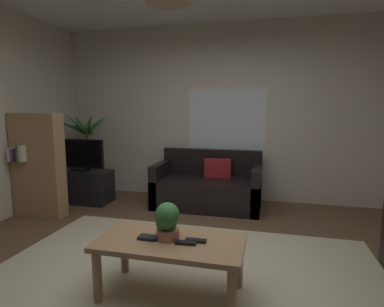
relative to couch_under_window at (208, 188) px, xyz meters
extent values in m
cube|color=brown|center=(0.18, -2.02, -0.29)|extent=(5.37, 4.99, 0.02)
cube|color=beige|center=(0.18, -2.22, -0.27)|extent=(3.49, 2.74, 0.01)
cube|color=beige|center=(0.18, 0.50, 1.10)|extent=(5.49, 0.06, 2.76)
cube|color=white|center=(0.20, 0.47, 0.92)|extent=(1.22, 0.01, 1.13)
cube|color=black|center=(0.00, -0.04, -0.07)|extent=(1.56, 0.82, 0.42)
cube|color=black|center=(0.00, 0.31, 0.34)|extent=(1.56, 0.12, 0.40)
cube|color=black|center=(-0.72, -0.04, 0.04)|extent=(0.12, 0.82, 0.64)
cube|color=black|center=(0.72, -0.04, 0.04)|extent=(0.12, 0.82, 0.64)
cube|color=maroon|center=(0.12, 0.13, 0.28)|extent=(0.41, 0.17, 0.28)
cube|color=#A87F56|center=(0.16, -2.31, 0.16)|extent=(1.14, 0.58, 0.04)
cylinder|color=#A87F56|center=(-0.35, -2.54, -0.07)|extent=(0.07, 0.07, 0.41)
cylinder|color=#A87F56|center=(0.67, -2.54, -0.07)|extent=(0.07, 0.07, 0.41)
cylinder|color=#A87F56|center=(-0.35, -2.08, -0.07)|extent=(0.07, 0.07, 0.41)
cylinder|color=#A87F56|center=(0.67, -2.08, -0.07)|extent=(0.07, 0.07, 0.41)
cube|color=black|center=(-0.01, -2.33, 0.19)|extent=(0.15, 0.09, 0.02)
cube|color=black|center=(0.36, -2.29, 0.19)|extent=(0.16, 0.06, 0.02)
cube|color=black|center=(0.29, -2.35, 0.19)|extent=(0.16, 0.06, 0.02)
cylinder|color=#B77051|center=(0.13, -2.29, 0.22)|extent=(0.18, 0.18, 0.08)
sphere|color=#3D7F3D|center=(0.12, -2.28, 0.32)|extent=(0.18, 0.18, 0.18)
sphere|color=#3D7F3D|center=(0.14, -2.31, 0.38)|extent=(0.19, 0.19, 0.19)
cube|color=black|center=(-1.95, -0.28, -0.03)|extent=(0.90, 0.44, 0.50)
cube|color=black|center=(-1.95, -0.30, 0.50)|extent=(0.79, 0.05, 0.44)
cube|color=black|center=(-1.95, -0.32, 0.50)|extent=(0.75, 0.00, 0.40)
cube|color=black|center=(-1.95, -0.30, 0.24)|extent=(0.24, 0.16, 0.04)
cylinder|color=#4C4C51|center=(-2.09, 0.13, -0.13)|extent=(0.32, 0.32, 0.30)
cylinder|color=brown|center=(-2.09, 0.13, 0.42)|extent=(0.05, 0.05, 0.79)
cone|color=#2D6B33|center=(-1.91, 0.11, 0.91)|extent=(0.42, 0.15, 0.28)
cone|color=#2D6B33|center=(-1.97, 0.25, 0.93)|extent=(0.32, 0.34, 0.36)
cone|color=#2D6B33|center=(-2.14, 0.30, 0.94)|extent=(0.19, 0.41, 0.36)
cone|color=#2D6B33|center=(-2.27, 0.22, 0.93)|extent=(0.43, 0.29, 0.36)
cone|color=#2D6B33|center=(-2.29, -0.02, 0.90)|extent=(0.44, 0.44, 0.34)
cone|color=#2D6B33|center=(-2.16, -0.04, 0.94)|extent=(0.22, 0.42, 0.38)
cone|color=#2D6B33|center=(-1.91, -0.05, 0.92)|extent=(0.38, 0.48, 0.37)
cube|color=#A87F56|center=(-2.13, -0.98, 0.42)|extent=(0.70, 0.22, 1.40)
cube|color=beige|center=(-2.41, -1.10, 0.58)|extent=(0.04, 0.16, 0.17)
cube|color=#72387F|center=(-2.36, -1.10, 0.58)|extent=(0.04, 0.16, 0.17)
cube|color=black|center=(-2.32, -1.10, 0.58)|extent=(0.04, 0.16, 0.17)
cube|color=#387247|center=(-2.28, -1.10, 0.60)|extent=(0.03, 0.16, 0.22)
cube|color=beige|center=(-2.23, -1.10, 0.60)|extent=(0.05, 0.16, 0.22)
camera|label=1|loc=(0.88, -4.52, 1.20)|focal=29.49mm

